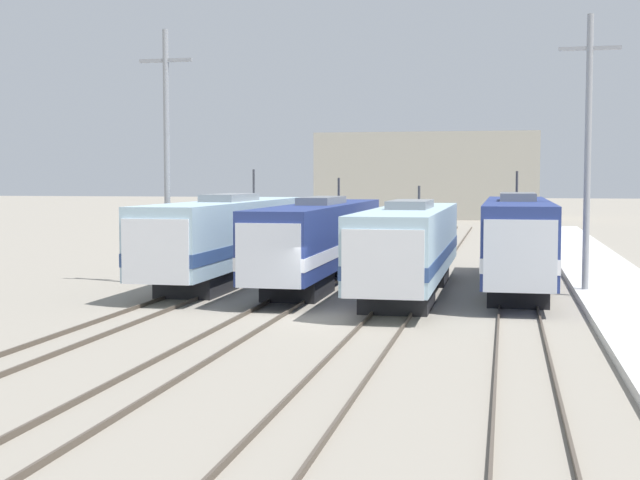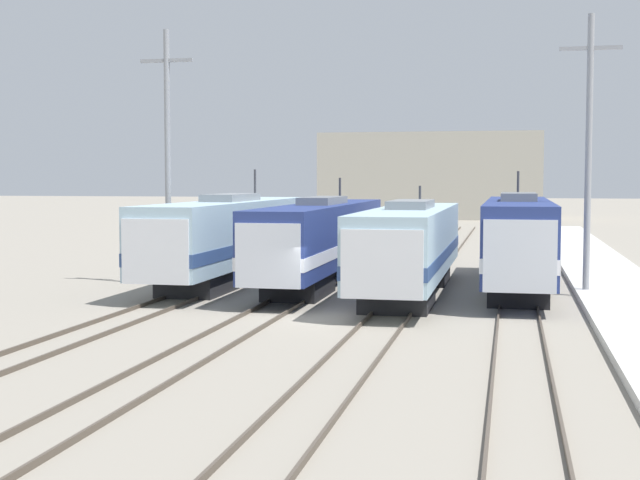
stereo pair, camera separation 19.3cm
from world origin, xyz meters
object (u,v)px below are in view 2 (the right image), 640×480
Objects in this scene: locomotive_center_right at (409,247)px; catenary_tower_right at (589,149)px; locomotive_far_right at (518,241)px; locomotive_center_left at (320,240)px; locomotive_far_left at (228,237)px; catenary_tower_left at (168,152)px.

locomotive_center_right is 8.59m from catenary_tower_right.
catenary_tower_right is (2.84, -1.35, 4.00)m from locomotive_far_right.
locomotive_far_right is at bearing -2.26° from locomotive_center_left.
catenary_tower_right is (11.94, -1.71, 4.11)m from locomotive_center_left.
locomotive_far_left reaches higher than locomotive_center_right.
locomotive_center_right is 1.00× the size of locomotive_far_right.
locomotive_far_left is 4.96m from catenary_tower_left.
catenary_tower_left is (-11.47, 1.39, 4.14)m from locomotive_center_right.
locomotive_far_left is at bearing 174.43° from catenary_tower_right.
catenary_tower_left is at bearing 180.00° from catenary_tower_right.
catenary_tower_right is at bearing -25.47° from locomotive_far_right.
locomotive_center_left is 12.75m from catenary_tower_right.
locomotive_far_right is 1.49× the size of catenary_tower_right.
locomotive_far_left reaches higher than locomotive_far_right.
locomotive_center_left is 5.51m from locomotive_center_right.
catenary_tower_right reaches higher than locomotive_center_left.
catenary_tower_left reaches higher than locomotive_far_left.
locomotive_far_right is (4.55, 2.74, 0.14)m from locomotive_center_right.
catenary_tower_left is at bearing -166.10° from locomotive_center_left.
locomotive_far_right is at bearing 154.53° from catenary_tower_right.
locomotive_far_left is 9.58m from locomotive_center_right.
locomotive_center_left is 1.12× the size of locomotive_far_right.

